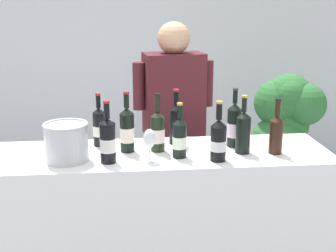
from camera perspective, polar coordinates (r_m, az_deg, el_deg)
name	(u,v)px	position (r m, az deg, el deg)	size (l,w,h in m)	color
wall_back	(136,40)	(5.06, -3.92, 10.50)	(8.00, 0.10, 2.80)	silver
counter	(154,234)	(2.78, -1.71, -13.16)	(1.97, 0.56, 1.01)	white
wine_bottle_0	(243,131)	(2.57, 9.22, -0.65)	(0.08, 0.08, 0.32)	black
wine_bottle_1	(158,131)	(2.57, -1.28, -0.63)	(0.08, 0.08, 0.33)	black
wine_bottle_2	(127,130)	(2.57, -5.06, -0.47)	(0.08, 0.08, 0.34)	black
wine_bottle_3	(176,122)	(2.70, 0.99, 0.45)	(0.08, 0.08, 0.32)	black
wine_bottle_4	(180,138)	(2.47, 1.43, -1.45)	(0.08, 0.08, 0.30)	black
wine_bottle_5	(234,125)	(2.68, 8.13, 0.10)	(0.08, 0.08, 0.34)	black
wine_bottle_6	(99,127)	(2.69, -8.46, -0.07)	(0.07, 0.07, 0.31)	black
wine_bottle_7	(218,140)	(2.43, 6.21, -1.69)	(0.08, 0.08, 0.32)	black
wine_bottle_8	(276,133)	(2.60, 13.16, -0.83)	(0.07, 0.07, 0.31)	black
wine_bottle_9	(108,140)	(2.41, -7.42, -1.77)	(0.08, 0.08, 0.33)	black
wine_glass	(149,140)	(2.41, -2.30, -1.74)	(0.07, 0.07, 0.17)	silver
ice_bucket	(66,142)	(2.48, -12.39, -1.90)	(0.23, 0.23, 0.20)	silver
person_server	(173,146)	(3.26, 0.67, -2.47)	(0.55, 0.29, 1.69)	black
potted_shrub	(284,126)	(4.15, 14.08, -0.04)	(0.61, 0.54, 1.22)	brown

